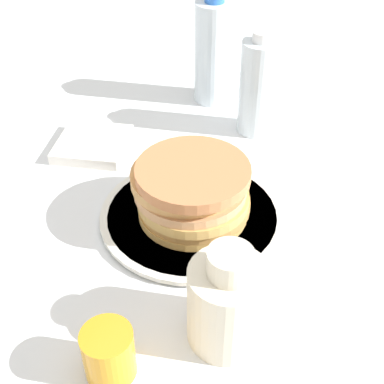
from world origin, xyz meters
The scene contains 8 objects.
ground_plane centered at (0.00, 0.00, 0.00)m, with size 4.00×4.00×0.00m, color white.
plate centered at (0.03, -0.02, 0.01)m, with size 0.28×0.28×0.01m.
pancake_stack centered at (0.03, -0.03, 0.06)m, with size 0.18×0.18×0.09m.
juice_glass centered at (-0.25, -0.08, 0.03)m, with size 0.06×0.06×0.07m.
cream_jug centered at (-0.13, -0.17, 0.06)m, with size 0.10×0.10×0.14m.
water_bottle_mid centered at (0.38, 0.13, 0.10)m, with size 0.08×0.08×0.22m.
water_bottle_far centered at (0.31, 0.00, 0.09)m, with size 0.07×0.07×0.20m.
napkin centered at (0.11, 0.23, 0.01)m, with size 0.16×0.16×0.02m.
Camera 1 is at (-0.51, -0.33, 0.56)m, focal length 50.00 mm.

